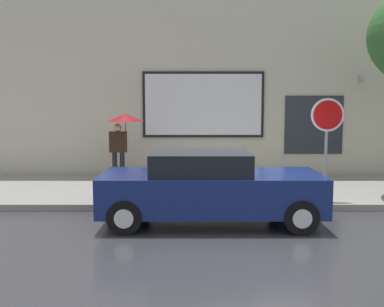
% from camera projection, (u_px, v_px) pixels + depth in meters
% --- Properties ---
extents(ground_plane, '(60.00, 60.00, 0.00)m').
position_uv_depth(ground_plane, '(270.00, 223.00, 9.13)').
color(ground_plane, '#333338').
extents(sidewalk, '(20.00, 4.00, 0.15)m').
position_uv_depth(sidewalk, '(251.00, 191.00, 12.10)').
color(sidewalk, gray).
rests_on(sidewalk, ground).
extents(building_facade, '(20.00, 0.67, 7.00)m').
position_uv_depth(building_facade, '(242.00, 67.00, 14.20)').
color(building_facade, beige).
rests_on(building_facade, ground).
extents(parked_car, '(4.31, 1.87, 1.44)m').
position_uv_depth(parked_car, '(210.00, 188.00, 9.09)').
color(parked_car, navy).
rests_on(parked_car, ground).
extents(fire_hydrant, '(0.30, 0.44, 0.80)m').
position_uv_depth(fire_hydrant, '(234.00, 179.00, 11.13)').
color(fire_hydrant, yellow).
rests_on(fire_hydrant, sidewalk).
extents(pedestrian_with_umbrella, '(1.07, 1.07, 1.93)m').
position_uv_depth(pedestrian_with_umbrella, '(124.00, 127.00, 13.02)').
color(pedestrian_with_umbrella, black).
rests_on(pedestrian_with_umbrella, sidewalk).
extents(stop_sign, '(0.76, 0.10, 2.35)m').
position_uv_depth(stop_sign, '(328.00, 129.00, 10.44)').
color(stop_sign, gray).
rests_on(stop_sign, sidewalk).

